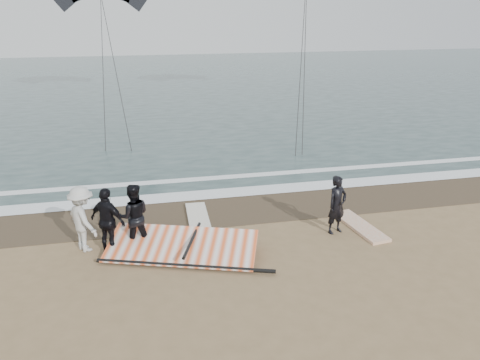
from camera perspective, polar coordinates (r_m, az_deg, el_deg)
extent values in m
plane|color=#8C704C|center=(12.45, 5.88, -11.47)|extent=(120.00, 120.00, 0.00)
cube|color=#233838|center=(43.64, -7.71, 11.61)|extent=(120.00, 54.00, 0.02)
cube|color=#4C3D2B|center=(16.29, 1.04, -3.30)|extent=(120.00, 2.80, 0.01)
cube|color=white|center=(17.54, 0.00, -1.44)|extent=(120.00, 0.90, 0.01)
cube|color=white|center=(19.09, -1.08, 0.42)|extent=(120.00, 0.45, 0.01)
imported|color=black|center=(14.47, 11.75, -2.98)|extent=(0.78, 0.64, 1.83)
cube|color=silver|center=(15.30, 14.42, -5.45)|extent=(0.97, 2.40, 0.09)
cube|color=silver|center=(15.34, -5.10, -4.76)|extent=(0.75, 2.52, 0.10)
imported|color=black|center=(13.66, -12.83, -4.31)|extent=(0.97, 0.77, 1.92)
imported|color=black|center=(13.51, -15.80, -4.83)|extent=(1.19, 1.07, 1.94)
imported|color=beige|center=(13.86, -18.63, -4.53)|extent=(1.27, 1.43, 1.92)
cube|color=black|center=(13.88, -8.18, -7.74)|extent=(2.92, 1.57, 0.11)
cube|color=#F85E29|center=(13.24, -7.15, -7.94)|extent=(4.47, 2.88, 0.44)
cylinder|color=black|center=(12.66, -6.77, -10.35)|extent=(4.60, 1.67, 0.11)
cylinder|color=black|center=(13.20, -5.87, -7.26)|extent=(0.76, 2.00, 0.09)
cylinder|color=#262626|center=(26.56, 7.59, 16.12)|extent=(0.04, 0.04, 14.47)
cylinder|color=#262626|center=(26.65, 7.94, 16.12)|extent=(0.04, 0.04, 14.33)
cylinder|color=#262626|center=(28.66, -16.40, 13.93)|extent=(0.04, 0.04, 14.15)
cylinder|color=#262626|center=(28.50, -15.16, 14.02)|extent=(0.04, 0.04, 14.43)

